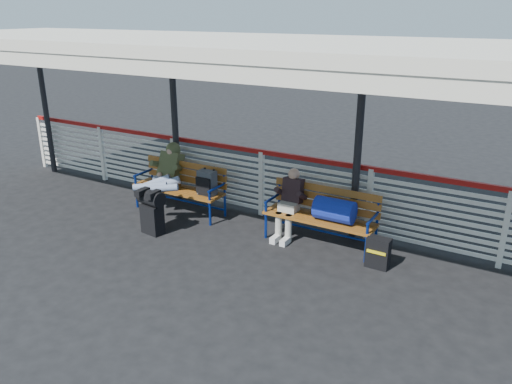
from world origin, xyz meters
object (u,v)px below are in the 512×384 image
Objects in this scene: suitcase_side at (378,253)px; bench_right at (329,210)px; traveler_man at (162,180)px; companion_person at (289,203)px; bench_left at (188,183)px; luggage_stack at (152,210)px.

bench_right is at bearing 162.84° from suitcase_side.
traveler_man is (-3.07, -0.35, 0.08)m from bench_right.
suitcase_side is (1.60, -0.30, -0.36)m from companion_person.
bench_right is 1.03m from suitcase_side.
traveler_man is (-0.33, -0.35, 0.09)m from bench_left.
suitcase_side is (3.66, -0.29, -0.36)m from bench_left.
companion_person is (2.04, 1.04, 0.18)m from luggage_stack.
bench_left reaches higher than luggage_stack.
companion_person reaches higher than luggage_stack.
bench_right is 3.09m from traveler_man.
companion_person is 1.67m from suitcase_side.
companion_person reaches higher than bench_left.
suitcase_side is at bearing -4.61° from bench_left.
suitcase_side is at bearing 0.76° from traveler_man.
companion_person reaches higher than suitcase_side.
bench_right is 1.10× the size of traveler_man.
luggage_stack is 2.92m from bench_right.
bench_right is at bearing 6.55° from traveler_man.
suitcase_side is (3.64, 0.74, -0.18)m from luggage_stack.
bench_left is at bearing 98.39° from luggage_stack.
luggage_stack is 1.05m from bench_left.
bench_right is (2.73, 1.04, 0.19)m from luggage_stack.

